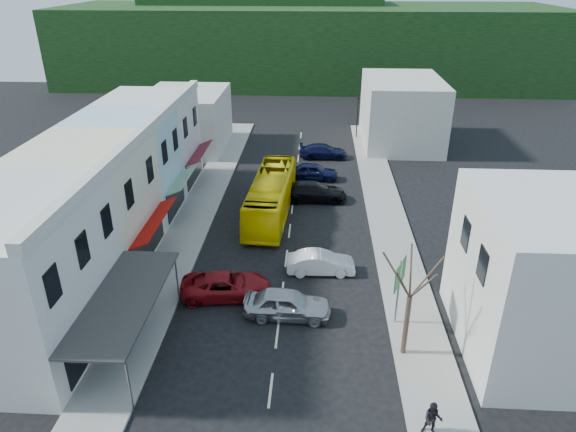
% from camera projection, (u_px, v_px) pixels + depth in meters
% --- Properties ---
extents(ground, '(120.00, 120.00, 0.00)m').
position_uv_depth(ground, '(282.00, 292.00, 31.02)').
color(ground, black).
rests_on(ground, ground).
extents(sidewalk_left, '(3.00, 52.00, 0.15)m').
position_uv_depth(sidewalk_left, '(196.00, 216.00, 40.35)').
color(sidewalk_left, gray).
rests_on(sidewalk_left, ground).
extents(sidewalk_right, '(3.00, 52.00, 0.15)m').
position_uv_depth(sidewalk_right, '(388.00, 220.00, 39.57)').
color(sidewalk_right, gray).
rests_on(sidewalk_right, ground).
extents(shopfront_row, '(8.25, 30.00, 8.00)m').
position_uv_depth(shopfront_row, '(102.00, 194.00, 34.40)').
color(shopfront_row, beige).
rests_on(shopfront_row, ground).
extents(right_building, '(8.00, 9.00, 8.00)m').
position_uv_depth(right_building, '(552.00, 280.00, 24.98)').
color(right_building, beige).
rests_on(right_building, ground).
extents(distant_block_left, '(8.00, 10.00, 6.00)m').
position_uv_depth(distant_block_left, '(187.00, 120.00, 54.55)').
color(distant_block_left, '#B7B2A8').
rests_on(distant_block_left, ground).
extents(distant_block_right, '(8.00, 12.00, 7.00)m').
position_uv_depth(distant_block_right, '(401.00, 111.00, 55.83)').
color(distant_block_right, '#B7B2A8').
rests_on(distant_block_right, ground).
extents(hillside, '(80.00, 26.00, 14.00)m').
position_uv_depth(hillside, '(300.00, 39.00, 86.54)').
color(hillside, black).
rests_on(hillside, ground).
extents(bus, '(3.12, 11.72, 3.10)m').
position_uv_depth(bus, '(271.00, 196.00, 40.13)').
color(bus, yellow).
rests_on(bus, ground).
extents(car_silver, '(4.47, 1.97, 1.40)m').
position_uv_depth(car_silver, '(287.00, 306.00, 28.59)').
color(car_silver, '#AEAEB4').
rests_on(car_silver, ground).
extents(car_white, '(4.48, 2.00, 1.40)m').
position_uv_depth(car_white, '(321.00, 263.00, 32.71)').
color(car_white, silver).
rests_on(car_white, ground).
extents(car_red, '(4.79, 2.41, 1.40)m').
position_uv_depth(car_red, '(226.00, 286.00, 30.35)').
color(car_red, maroon).
rests_on(car_red, ground).
extents(car_black_near, '(4.56, 2.00, 1.40)m').
position_uv_depth(car_black_near, '(313.00, 193.00, 42.87)').
color(car_black_near, black).
rests_on(car_black_near, ground).
extents(car_navy_mid, '(4.51, 2.09, 1.40)m').
position_uv_depth(car_navy_mid, '(313.00, 172.00, 47.14)').
color(car_navy_mid, black).
rests_on(car_navy_mid, ground).
extents(car_navy_far, '(4.56, 2.01, 1.40)m').
position_uv_depth(car_navy_far, '(323.00, 151.00, 52.38)').
color(car_navy_far, black).
rests_on(car_navy_far, ground).
extents(pedestrian_left, '(0.47, 0.64, 1.70)m').
position_uv_depth(pedestrian_left, '(148.00, 266.00, 31.82)').
color(pedestrian_left, black).
rests_on(pedestrian_left, sidewalk_left).
extents(pedestrian_right, '(0.78, 0.58, 1.70)m').
position_uv_depth(pedestrian_right, '(433.00, 419.00, 21.08)').
color(pedestrian_right, black).
rests_on(pedestrian_right, sidewalk_right).
extents(direction_sign, '(1.58, 1.97, 4.04)m').
position_uv_depth(direction_sign, '(398.00, 293.00, 27.37)').
color(direction_sign, '#0F561F').
rests_on(direction_sign, ground).
extents(street_tree, '(2.32, 2.32, 6.97)m').
position_uv_depth(street_tree, '(410.00, 297.00, 24.53)').
color(street_tree, '#342720').
rests_on(street_tree, ground).
extents(traffic_signal, '(0.77, 1.15, 5.08)m').
position_uv_depth(traffic_signal, '(357.00, 117.00, 57.52)').
color(traffic_signal, black).
rests_on(traffic_signal, ground).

